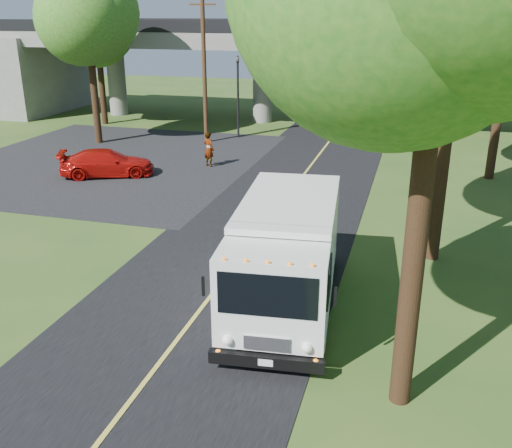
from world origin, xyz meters
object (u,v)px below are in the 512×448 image
at_px(tree_left_far, 97,17).
at_px(utility_pole, 204,68).
at_px(traffic_signal, 238,88).
at_px(tree_left_lot, 88,10).
at_px(step_van, 286,253).
at_px(red_sedan, 107,163).
at_px(pedestrian, 209,149).

bearing_deg(tree_left_far, utility_pole, -22.43).
bearing_deg(traffic_signal, tree_left_lot, -151.89).
distance_m(step_van, red_sedan, 15.93).
xyz_separation_m(traffic_signal, step_van, (8.19, -21.57, -1.59)).
xyz_separation_m(traffic_signal, red_sedan, (-3.51, -10.81, -2.53)).
xyz_separation_m(traffic_signal, tree_left_lot, (-7.79, -4.16, 4.70)).
xyz_separation_m(tree_left_lot, step_van, (15.99, -17.41, -6.29)).
relative_size(traffic_signal, pedestrian, 2.78).
height_order(red_sedan, pedestrian, pedestrian).
distance_m(traffic_signal, step_van, 23.13).
xyz_separation_m(tree_left_far, step_van, (18.99, -23.41, -5.84)).
distance_m(tree_left_far, pedestrian, 16.29).
height_order(utility_pole, tree_left_far, tree_left_far).
bearing_deg(utility_pole, traffic_signal, 53.13).
bearing_deg(traffic_signal, step_van, -69.21).
bearing_deg(tree_left_far, step_van, -50.95).
height_order(traffic_signal, utility_pole, utility_pole).
bearing_deg(utility_pole, red_sedan, -102.85).
distance_m(step_van, pedestrian, 15.82).
relative_size(traffic_signal, red_sedan, 1.13).
xyz_separation_m(tree_left_lot, pedestrian, (8.56, -3.46, -6.97)).
bearing_deg(tree_left_far, pedestrian, -39.29).
height_order(utility_pole, tree_left_lot, tree_left_lot).
bearing_deg(tree_left_lot, step_van, -47.44).
bearing_deg(red_sedan, tree_left_far, 5.02).
bearing_deg(step_van, pedestrian, 112.15).
relative_size(red_sedan, pedestrian, 2.46).
bearing_deg(red_sedan, utility_pole, -37.78).
xyz_separation_m(traffic_signal, tree_left_far, (-10.79, 1.84, 4.25)).
relative_size(tree_left_lot, red_sedan, 2.28).
distance_m(utility_pole, pedestrian, 7.08).
bearing_deg(step_van, tree_left_far, 123.16).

